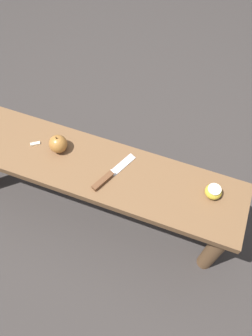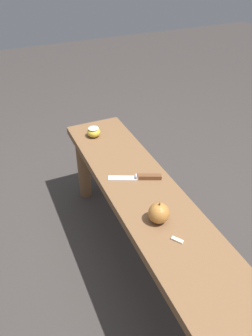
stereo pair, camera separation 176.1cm
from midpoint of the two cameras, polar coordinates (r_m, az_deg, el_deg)
name	(u,v)px [view 1 (the left image)]	position (r m, az deg, el deg)	size (l,w,h in m)	color
ground_plane	(97,207)	(1.55, 11.37, -30.66)	(8.00, 8.00, 0.00)	#383330
wooden_bench	(92,176)	(1.19, 14.82, -30.64)	(1.38, 0.30, 0.47)	brown
knife	(108,176)	(1.11, 21.84, -33.11)	(0.12, 0.23, 0.02)	silver
apple_whole	(58,144)	(1.03, 7.85, -26.92)	(0.08, 0.08, 0.09)	#B27233
apple_cut	(213,192)	(1.31, 43.82, -30.73)	(0.07, 0.07, 0.05)	gold
apple_slice_near_knife	(35,144)	(1.06, 0.79, -25.83)	(0.04, 0.04, 0.01)	beige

